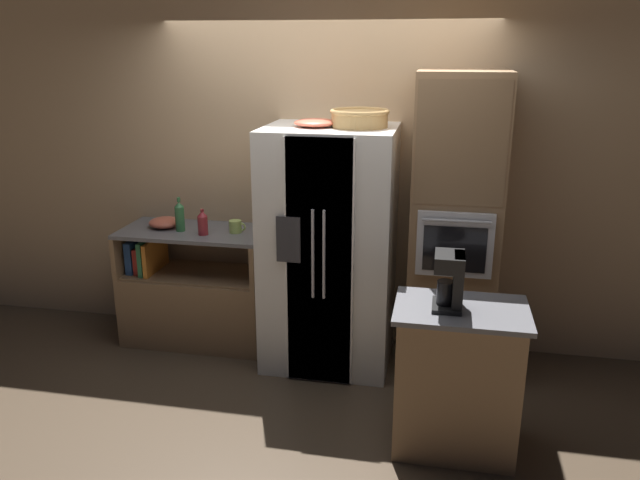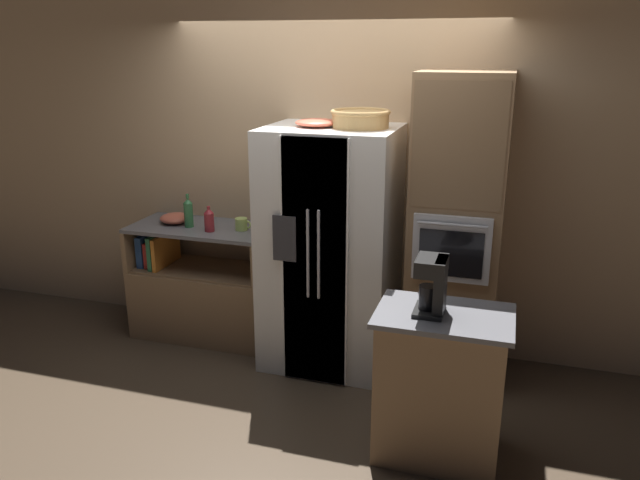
% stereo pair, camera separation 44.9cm
% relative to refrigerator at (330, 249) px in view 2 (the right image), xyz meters
% --- Properties ---
extents(ground_plane, '(20.00, 20.00, 0.00)m').
position_rel_refrigerator_xyz_m(ground_plane, '(-0.11, -0.03, -0.89)').
color(ground_plane, '#4C3D2D').
extents(wall_back, '(12.00, 0.06, 2.80)m').
position_rel_refrigerator_xyz_m(wall_back, '(-0.11, 0.43, 0.51)').
color(wall_back, tan).
rests_on(wall_back, ground_plane).
extents(counter_left, '(1.15, 0.57, 0.94)m').
position_rel_refrigerator_xyz_m(counter_left, '(-1.12, 0.11, -0.54)').
color(counter_left, '#93704C').
rests_on(counter_left, ground_plane).
extents(refrigerator, '(0.93, 0.82, 1.78)m').
position_rel_refrigerator_xyz_m(refrigerator, '(0.00, 0.00, 0.00)').
color(refrigerator, white).
rests_on(refrigerator, ground_plane).
extents(wall_oven, '(0.61, 0.70, 2.17)m').
position_rel_refrigerator_xyz_m(wall_oven, '(0.89, 0.08, 0.20)').
color(wall_oven, '#93704C').
rests_on(wall_oven, ground_plane).
extents(island_counter, '(0.76, 0.53, 0.90)m').
position_rel_refrigerator_xyz_m(island_counter, '(0.94, -0.94, -0.44)').
color(island_counter, '#93704C').
rests_on(island_counter, ground_plane).
extents(wicker_basket, '(0.41, 0.41, 0.12)m').
position_rel_refrigerator_xyz_m(wicker_basket, '(0.20, 0.02, 0.96)').
color(wicker_basket, tan).
rests_on(wicker_basket, refrigerator).
extents(fruit_bowl, '(0.30, 0.30, 0.06)m').
position_rel_refrigerator_xyz_m(fruit_bowl, '(-0.10, -0.01, 0.92)').
color(fruit_bowl, '#DB664C').
rests_on(fruit_bowl, refrigerator).
extents(bottle_tall, '(0.07, 0.07, 0.27)m').
position_rel_refrigerator_xyz_m(bottle_tall, '(-1.19, 0.07, 0.17)').
color(bottle_tall, '#33723F').
rests_on(bottle_tall, counter_left).
extents(bottle_short, '(0.08, 0.08, 0.20)m').
position_rel_refrigerator_xyz_m(bottle_short, '(-0.98, 0.01, 0.14)').
color(bottle_short, maroon).
rests_on(bottle_short, counter_left).
extents(mug, '(0.13, 0.10, 0.10)m').
position_rel_refrigerator_xyz_m(mug, '(-0.76, 0.11, 0.09)').
color(mug, '#B2D166').
rests_on(mug, counter_left).
extents(mixing_bowl, '(0.25, 0.25, 0.08)m').
position_rel_refrigerator_xyz_m(mixing_bowl, '(-1.36, 0.13, 0.09)').
color(mixing_bowl, '#DB664C').
rests_on(mixing_bowl, counter_left).
extents(coffee_maker, '(0.16, 0.22, 0.32)m').
position_rel_refrigerator_xyz_m(coffee_maker, '(0.87, -0.96, 0.19)').
color(coffee_maker, black).
rests_on(coffee_maker, island_counter).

